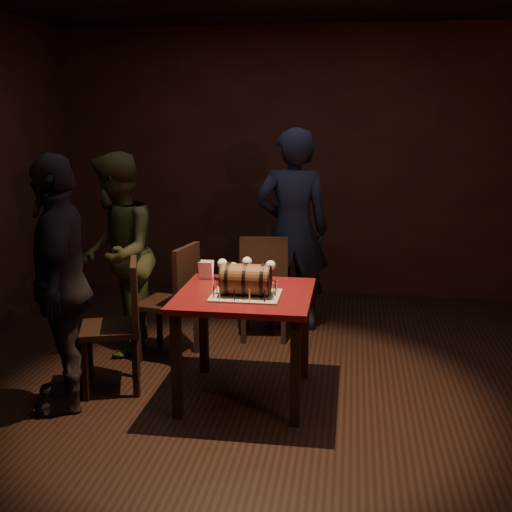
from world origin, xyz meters
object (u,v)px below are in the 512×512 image
object	(u,v)px
chair_back	(264,282)
person_left_rear	(117,254)
person_back	(292,231)
person_left_front	(61,283)
wine_glass_left	(222,265)
chair_left_front	(121,318)
pub_table	(245,308)
chair_left_rear	(176,296)
barrel_cake	(246,279)
wine_glass_right	(271,266)
wine_glass_mid	(247,263)
pint_of_ale	(231,274)

from	to	relation	value
chair_back	person_left_rear	distance (m)	1.25
person_back	person_left_front	bearing A→B (deg)	42.66
person_left_rear	wine_glass_left	bearing A→B (deg)	49.92
chair_left_front	pub_table	bearing A→B (deg)	-0.39
wine_glass_left	person_back	world-z (taller)	person_back
chair_left_rear	person_left_rear	bearing A→B (deg)	167.17
person_left_rear	barrel_cake	bearing A→B (deg)	40.05
person_back	wine_glass_right	bearing A→B (deg)	77.71
chair_back	pub_table	bearing A→B (deg)	-88.72
wine_glass_mid	person_back	distance (m)	1.14
wine_glass_mid	wine_glass_right	bearing A→B (deg)	-25.69
barrel_cake	person_left_front	bearing A→B (deg)	-169.86
pub_table	chair_left_rear	size ratio (longest dim) A/B	0.97
pint_of_ale	person_left_rear	distance (m)	1.16
person_back	person_left_front	distance (m)	2.24
pint_of_ale	chair_back	size ratio (longest dim) A/B	0.16
wine_glass_left	chair_left_front	size ratio (longest dim) A/B	0.17
chair_left_rear	person_back	distance (m)	1.27
wine_glass_right	person_left_rear	distance (m)	1.38
pub_table	pint_of_ale	world-z (taller)	pint_of_ale
chair_left_rear	person_left_front	distance (m)	1.09
pint_of_ale	chair_left_front	xyz separation A→B (m)	(-0.75, -0.19, -0.30)
barrel_cake	person_left_front	world-z (taller)	person_left_front
wine_glass_left	person_back	xyz separation A→B (m)	(0.39, 1.20, 0.04)
wine_glass_left	person_left_rear	distance (m)	1.05
wine_glass_right	chair_left_rear	size ratio (longest dim) A/B	0.17
pub_table	wine_glass_mid	xyz separation A→B (m)	(-0.05, 0.37, 0.23)
wine_glass_right	person_left_front	size ratio (longest dim) A/B	0.10
chair_left_rear	person_left_rear	distance (m)	0.60
barrel_cake	person_left_rear	world-z (taller)	person_left_rear
person_back	barrel_cake	bearing A→B (deg)	73.91
wine_glass_left	chair_back	xyz separation A→B (m)	(0.19, 0.84, -0.35)
chair_left_front	person_left_rear	size ratio (longest dim) A/B	0.57
wine_glass_left	person_left_front	xyz separation A→B (m)	(-0.96, -0.59, -0.02)
pint_of_ale	chair_left_front	size ratio (longest dim) A/B	0.16
chair_back	person_back	bearing A→B (deg)	60.77
wine_glass_right	wine_glass_left	bearing A→B (deg)	179.45
wine_glass_mid	pint_of_ale	size ratio (longest dim) A/B	1.07
chair_back	chair_left_rear	distance (m)	0.82
chair_left_front	person_left_front	world-z (taller)	person_left_front
wine_glass_right	pint_of_ale	distance (m)	0.28
pint_of_ale	person_back	size ratio (longest dim) A/B	0.08
wine_glass_left	chair_back	distance (m)	0.93
chair_left_front	wine_glass_left	bearing A→B (deg)	22.75
pub_table	person_back	bearing A→B (deg)	83.25
wine_glass_left	chair_left_front	distance (m)	0.81
barrel_cake	pint_of_ale	bearing A→B (deg)	117.78
pub_table	chair_back	distance (m)	1.14
pub_table	pint_of_ale	size ratio (longest dim) A/B	6.00
pub_table	wine_glass_left	bearing A→B (deg)	126.39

